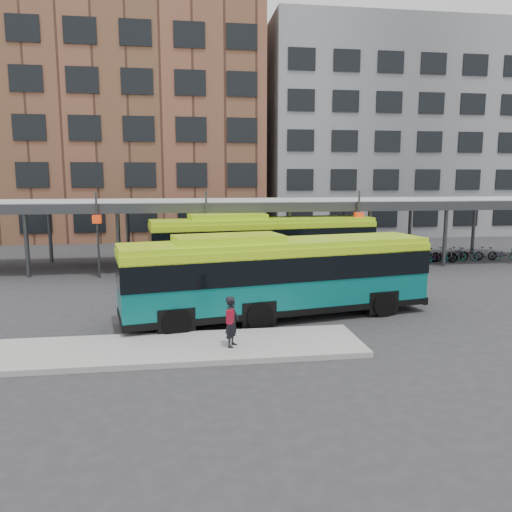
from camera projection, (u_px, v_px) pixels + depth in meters
The scene contains 9 objects.
ground at pixel (295, 320), 19.71m from camera, with size 120.00×120.00×0.00m, color #28282B.
boarding_island at pixel (148, 350), 15.99m from camera, with size 14.00×3.00×0.18m, color gray.
canopy at pixel (250, 204), 31.68m from camera, with size 40.00×6.53×4.80m.
building_brick at pixel (122, 121), 47.89m from camera, with size 26.00×14.00×22.00m, color brown.
building_grey at pixel (379, 135), 51.71m from camera, with size 24.00×14.00×20.00m, color slate.
bus_front at pixel (277, 274), 19.78m from camera, with size 12.60×4.82×3.40m.
bus_rear at pixel (263, 243), 28.71m from camera, with size 13.13×4.40×3.55m.
pedestrian at pixel (232, 321), 15.92m from camera, with size 0.60×0.71×1.65m.
bike_rack at pixel (454, 255), 33.37m from camera, with size 8.00×1.62×1.00m.
Camera 1 is at (-4.24, -18.67, 5.54)m, focal length 35.00 mm.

